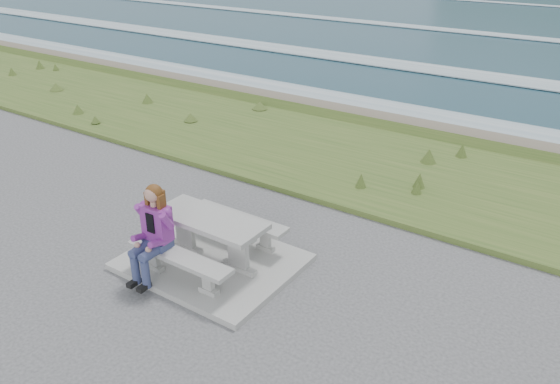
# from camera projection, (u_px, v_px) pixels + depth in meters

# --- Properties ---
(concrete_slab) EXTENTS (2.60, 2.10, 0.10)m
(concrete_slab) POSITION_uv_depth(u_px,v_px,m) (212.00, 262.00, 8.64)
(concrete_slab) COLOR gray
(concrete_slab) RESTS_ON ground
(picnic_table) EXTENTS (1.80, 0.75, 0.75)m
(picnic_table) POSITION_uv_depth(u_px,v_px,m) (210.00, 227.00, 8.36)
(picnic_table) COLOR gray
(picnic_table) RESTS_ON concrete_slab
(bench_landward) EXTENTS (1.80, 0.35, 0.45)m
(bench_landward) POSITION_uv_depth(u_px,v_px,m) (179.00, 261.00, 7.95)
(bench_landward) COLOR gray
(bench_landward) RESTS_ON concrete_slab
(bench_seaward) EXTENTS (1.80, 0.35, 0.45)m
(bench_seaward) POSITION_uv_depth(u_px,v_px,m) (239.00, 222.00, 8.99)
(bench_seaward) COLOR gray
(bench_seaward) RESTS_ON concrete_slab
(grass_verge) EXTENTS (160.00, 4.50, 0.22)m
(grass_verge) POSITION_uv_depth(u_px,v_px,m) (356.00, 163.00, 12.38)
(grass_verge) COLOR #385821
(grass_verge) RESTS_ON ground
(shore_drop) EXTENTS (160.00, 0.80, 2.20)m
(shore_drop) POSITION_uv_depth(u_px,v_px,m) (406.00, 128.00, 14.53)
(shore_drop) COLOR #5E5946
(shore_drop) RESTS_ON ground
(ocean) EXTENTS (1600.00, 1600.00, 0.09)m
(ocean) POSITION_uv_depth(u_px,v_px,m) (533.00, 68.00, 28.08)
(ocean) COLOR #1E4455
(ocean) RESTS_ON ground
(seated_woman) EXTENTS (0.43, 0.74, 1.46)m
(seated_woman) POSITION_uv_depth(u_px,v_px,m) (151.00, 246.00, 7.97)
(seated_woman) COLOR navy
(seated_woman) RESTS_ON concrete_slab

